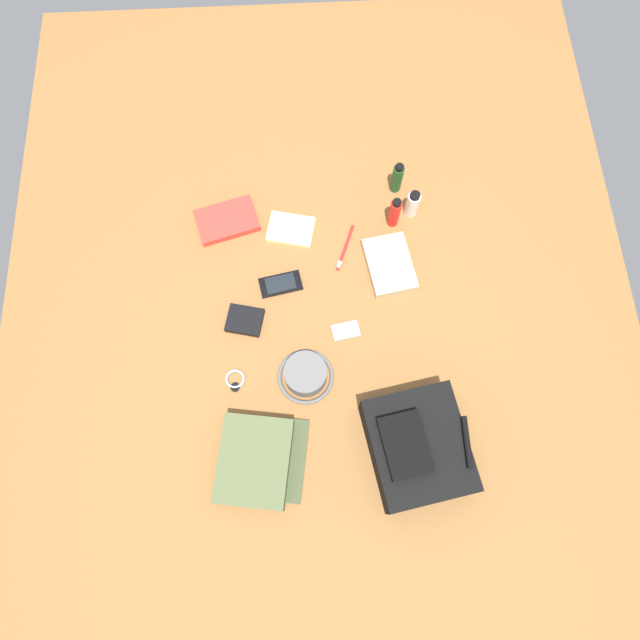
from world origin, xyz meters
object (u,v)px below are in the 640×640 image
at_px(toothpaste_tube, 413,204).
at_px(paperback_novel, 227,221).
at_px(wristwatch, 235,380).
at_px(cell_phone, 281,284).
at_px(folded_towel, 389,265).
at_px(notepad, 291,229).
at_px(bucket_hat, 306,375).
at_px(backpack, 417,447).
at_px(media_player, 346,331).
at_px(shampoo_bottle, 397,178).
at_px(sunscreen_spray, 394,213).
at_px(toothbrush, 345,250).
at_px(toiletry_pouch, 257,461).
at_px(wallet, 245,320).

height_order(toothpaste_tube, paperback_novel, toothpaste_tube).
bearing_deg(toothpaste_tube, paperback_novel, -89.21).
bearing_deg(paperback_novel, wristwatch, 2.57).
xyz_separation_m(cell_phone, folded_towel, (-0.04, 0.35, 0.01)).
relative_size(cell_phone, notepad, 0.96).
relative_size(bucket_hat, wristwatch, 2.43).
bearing_deg(backpack, media_player, -154.71).
distance_m(shampoo_bottle, folded_towel, 0.30).
bearing_deg(wristwatch, backpack, 66.07).
distance_m(sunscreen_spray, cell_phone, 0.44).
relative_size(backpack, media_player, 3.84).
distance_m(sunscreen_spray, notepad, 0.35).
distance_m(shampoo_bottle, sunscreen_spray, 0.13).
xyz_separation_m(toothpaste_tube, toothbrush, (0.13, -0.23, -0.05)).
distance_m(toothpaste_tube, sunscreen_spray, 0.07).
bearing_deg(notepad, toiletry_pouch, 3.55).
height_order(sunscreen_spray, wallet, sunscreen_spray).
relative_size(bucket_hat, wallet, 1.57).
bearing_deg(wallet, notepad, 166.67).
bearing_deg(toothpaste_tube, notepad, -82.98).
xyz_separation_m(bucket_hat, toothbrush, (-0.42, 0.15, -0.02)).
relative_size(sunscreen_spray, folded_towel, 0.67).
distance_m(toothpaste_tube, folded_towel, 0.22).
relative_size(toothbrush, folded_towel, 0.81).
bearing_deg(toothpaste_tube, toiletry_pouch, -33.45).
xyz_separation_m(bucket_hat, wallet, (-0.19, -0.18, -0.02)).
height_order(sunscreen_spray, notepad, sunscreen_spray).
relative_size(cell_phone, wristwatch, 2.04).
height_order(cell_phone, media_player, cell_phone).
distance_m(toiletry_pouch, toothbrush, 0.73).
bearing_deg(backpack, toothpaste_tube, 174.91).
xyz_separation_m(sunscreen_spray, wristwatch, (0.52, -0.53, -0.06)).
xyz_separation_m(backpack, paperback_novel, (-0.77, -0.55, -0.05)).
relative_size(toiletry_pouch, wristwatch, 3.95).
xyz_separation_m(toiletry_pouch, cell_phone, (-0.55, 0.08, -0.03)).
height_order(paperback_novel, wallet, paperback_novel).
relative_size(sunscreen_spray, wristwatch, 1.88).
bearing_deg(wristwatch, toiletry_pouch, 14.78).
bearing_deg(bucket_hat, notepad, -176.74).
relative_size(cell_phone, folded_towel, 0.72).
xyz_separation_m(sunscreen_spray, paperback_novel, (-0.03, -0.55, -0.05)).
height_order(paperback_novel, cell_phone, paperback_novel).
distance_m(toiletry_pouch, wristwatch, 0.26).
bearing_deg(backpack, cell_phone, -145.22).
xyz_separation_m(backpack, notepad, (-0.73, -0.34, -0.06)).
xyz_separation_m(backpack, sunscreen_spray, (-0.75, 0.01, -0.00)).
xyz_separation_m(bucket_hat, shampoo_bottle, (-0.65, 0.33, 0.03)).
relative_size(toothpaste_tube, media_player, 1.22).
relative_size(sunscreen_spray, notepad, 0.89).
relative_size(bucket_hat, notepad, 1.15).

